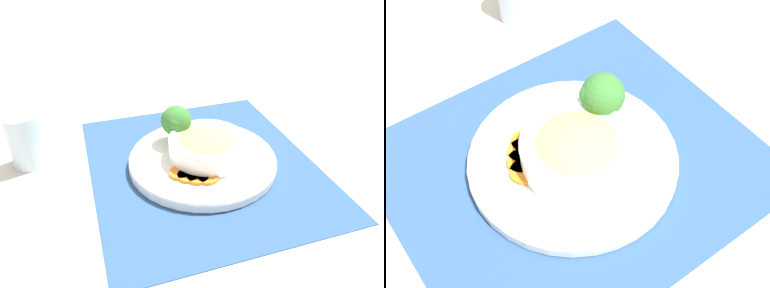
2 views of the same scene
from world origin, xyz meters
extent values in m
plane|color=beige|center=(0.00, 0.00, 0.00)|extent=(4.00, 4.00, 0.00)
cube|color=#2D5184|center=(0.00, 0.00, 0.00)|extent=(0.54, 0.47, 0.00)
cylinder|color=white|center=(0.00, 0.00, 0.01)|extent=(0.30, 0.30, 0.02)
torus|color=white|center=(0.00, 0.00, 0.02)|extent=(0.30, 0.30, 0.01)
cylinder|color=white|center=(0.00, -0.01, 0.04)|extent=(0.16, 0.16, 0.04)
torus|color=white|center=(0.00, -0.01, 0.06)|extent=(0.16, 0.16, 0.01)
ellipsoid|color=#EAC66B|center=(0.00, -0.01, 0.05)|extent=(0.13, 0.13, 0.05)
cylinder|color=#84AD5B|center=(0.08, 0.04, 0.03)|extent=(0.03, 0.03, 0.03)
sphere|color=#387A33|center=(0.08, 0.04, 0.07)|extent=(0.07, 0.07, 0.07)
sphere|color=#387A33|center=(0.06, 0.04, 0.08)|extent=(0.03, 0.03, 0.03)
sphere|color=#387A33|center=(0.09, 0.03, 0.08)|extent=(0.03, 0.03, 0.03)
cylinder|color=orange|center=(-0.04, 0.06, 0.02)|extent=(0.04, 0.04, 0.01)
cylinder|color=orange|center=(-0.06, 0.05, 0.02)|extent=(0.04, 0.04, 0.01)
cylinder|color=orange|center=(-0.07, 0.03, 0.02)|extent=(0.04, 0.04, 0.01)
cylinder|color=orange|center=(-0.07, 0.01, 0.02)|extent=(0.04, 0.04, 0.01)
cylinder|color=silver|center=(0.10, 0.35, 0.06)|extent=(0.07, 0.07, 0.11)
cylinder|color=silver|center=(0.10, 0.35, 0.04)|extent=(0.06, 0.06, 0.07)
camera|label=1|loc=(-0.61, 0.20, 0.45)|focal=35.00mm
camera|label=2|loc=(-0.25, -0.39, 0.63)|focal=50.00mm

